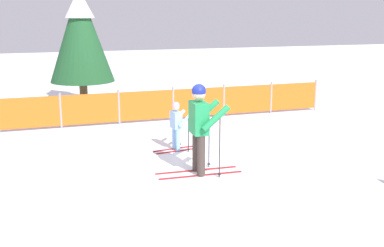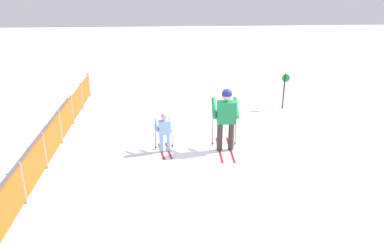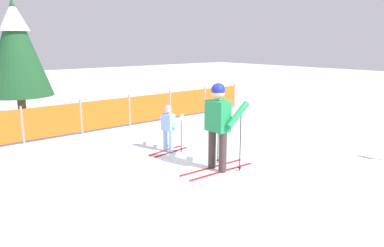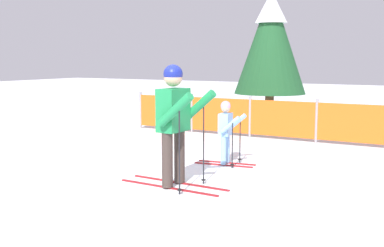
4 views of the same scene
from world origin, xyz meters
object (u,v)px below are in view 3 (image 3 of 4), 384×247
(skier_adult, at_px, (219,119))
(skier_child, at_px, (168,125))
(safety_fence, at_px, (130,110))
(conifer_far, at_px, (16,46))

(skier_adult, distance_m, skier_child, 1.73)
(skier_adult, height_order, skier_child, skier_adult)
(safety_fence, bearing_deg, skier_child, -104.09)
(skier_child, xyz_separation_m, conifer_far, (-1.51, 6.06, 1.76))
(safety_fence, height_order, conifer_far, conifer_far)
(safety_fence, xyz_separation_m, conifer_far, (-2.27, 3.05, 1.93))
(skier_child, distance_m, safety_fence, 3.11)
(skier_adult, relative_size, conifer_far, 0.45)
(skier_adult, xyz_separation_m, safety_fence, (0.77, 4.69, -0.57))
(safety_fence, relative_size, conifer_far, 2.45)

